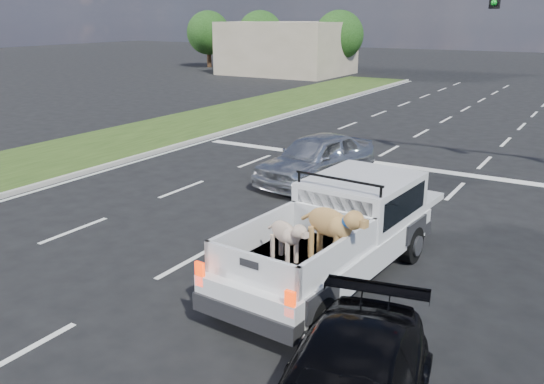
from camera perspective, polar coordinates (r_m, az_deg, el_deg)
The scene contains 10 objects.
ground at distance 11.33m, azimuth -1.34°, elevation -8.76°, with size 160.00×160.00×0.00m, color black.
road_markings at distance 16.85m, azimuth 10.73°, elevation -0.23°, with size 17.75×60.00×0.01m.
grass_median_left at distance 22.93m, azimuth -17.79°, elevation 3.97°, with size 5.00×60.00×0.10m, color #243C12.
curb_left at distance 21.17m, azimuth -13.38°, elevation 3.34°, with size 0.15×60.00×0.14m, color #A09D93.
building_left at distance 51.43m, azimuth 1.48°, elevation 14.06°, with size 10.00×8.00×4.40m, color tan.
tree_far_a at distance 58.59m, azimuth -6.32°, elevation 15.40°, with size 4.20×4.20×5.40m.
tree_far_b at distance 55.16m, azimuth -1.18°, elevation 15.40°, with size 4.20×4.20×5.40m.
tree_far_c at distance 51.33m, azimuth 6.66°, elevation 15.16°, with size 4.20×4.20×5.40m.
pickup_truck at distance 11.11m, azimuth 6.45°, elevation -4.04°, with size 2.37×5.58×2.05m.
silver_sedan at distance 17.66m, azimuth 4.40°, elevation 3.35°, with size 1.79×4.44×1.51m, color silver.
Camera 1 is at (5.51, -8.58, 4.94)m, focal length 38.00 mm.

